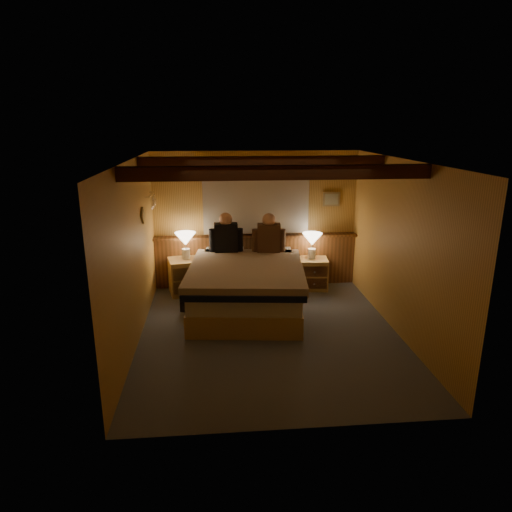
{
  "coord_description": "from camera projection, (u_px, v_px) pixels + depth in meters",
  "views": [
    {
      "loc": [
        -0.73,
        -5.83,
        2.86
      ],
      "look_at": [
        -0.15,
        0.4,
        1.03
      ],
      "focal_mm": 32.0,
      "sensor_mm": 36.0,
      "label": 1
    }
  ],
  "objects": [
    {
      "name": "person_left",
      "position": [
        226.0,
        236.0,
        7.68
      ],
      "size": [
        0.57,
        0.23,
        0.7
      ],
      "rotation": [
        0.0,
        0.0,
        -0.0
      ],
      "color": "black",
      "rests_on": "bed"
    },
    {
      "name": "wall_front",
      "position": [
        298.0,
        315.0,
        4.09
      ],
      "size": [
        3.6,
        0.0,
        3.6
      ],
      "primitive_type": "plane",
      "rotation": [
        -1.57,
        0.0,
        0.0
      ],
      "color": "gold",
      "rests_on": "floor"
    },
    {
      "name": "wall_right",
      "position": [
        400.0,
        248.0,
        6.26
      ],
      "size": [
        0.0,
        4.2,
        4.2
      ],
      "primitive_type": "plane",
      "rotation": [
        1.57,
        0.0,
        -1.57
      ],
      "color": "gold",
      "rests_on": "floor"
    },
    {
      "name": "floor",
      "position": [
        269.0,
        333.0,
        6.44
      ],
      "size": [
        4.2,
        4.2,
        0.0
      ],
      "primitive_type": "plane",
      "color": "#535962",
      "rests_on": "ground"
    },
    {
      "name": "wainscot",
      "position": [
        256.0,
        259.0,
        8.24
      ],
      "size": [
        3.6,
        0.23,
        0.94
      ],
      "color": "brown",
      "rests_on": "wall_back"
    },
    {
      "name": "person_right",
      "position": [
        269.0,
        236.0,
        7.67
      ],
      "size": [
        0.56,
        0.26,
        0.69
      ],
      "rotation": [
        0.0,
        0.0,
        -0.1
      ],
      "color": "#4B301E",
      "rests_on": "bed"
    },
    {
      "name": "lamp_left",
      "position": [
        185.0,
        240.0,
        7.74
      ],
      "size": [
        0.36,
        0.36,
        0.46
      ],
      "color": "white",
      "rests_on": "nightstand_left"
    },
    {
      "name": "nightstand_left",
      "position": [
        186.0,
        276.0,
        7.89
      ],
      "size": [
        0.65,
        0.6,
        0.61
      ],
      "rotation": [
        0.0,
        0.0,
        0.21
      ],
      "color": "tan",
      "rests_on": "floor"
    },
    {
      "name": "framed_print",
      "position": [
        331.0,
        199.0,
        8.1
      ],
      "size": [
        0.3,
        0.04,
        0.25
      ],
      "color": "#A38951",
      "rests_on": "wall_back"
    },
    {
      "name": "lamp_right",
      "position": [
        312.0,
        241.0,
        7.99
      ],
      "size": [
        0.35,
        0.35,
        0.46
      ],
      "color": "white",
      "rests_on": "nightstand_right"
    },
    {
      "name": "curtain_window",
      "position": [
        256.0,
        202.0,
        7.95
      ],
      "size": [
        2.18,
        0.09,
        1.11
      ],
      "color": "#3F1E0F",
      "rests_on": "wall_back"
    },
    {
      "name": "ceiling_beams",
      "position": [
        269.0,
        167.0,
        5.93
      ],
      "size": [
        3.6,
        1.65,
        0.16
      ],
      "color": "#3F1E0F",
      "rests_on": "ceiling"
    },
    {
      "name": "wall_left",
      "position": [
        133.0,
        255.0,
        5.94
      ],
      "size": [
        0.0,
        4.2,
        4.2
      ],
      "primitive_type": "plane",
      "rotation": [
        1.57,
        0.0,
        1.57
      ],
      "color": "gold",
      "rests_on": "floor"
    },
    {
      "name": "coat_rail",
      "position": [
        152.0,
        200.0,
        7.32
      ],
      "size": [
        0.05,
        0.55,
        0.24
      ],
      "color": "silver",
      "rests_on": "wall_left"
    },
    {
      "name": "duffel_bag",
      "position": [
        199.0,
        299.0,
        7.23
      ],
      "size": [
        0.59,
        0.42,
        0.39
      ],
      "rotation": [
        0.0,
        0.0,
        -0.19
      ],
      "color": "black",
      "rests_on": "floor"
    },
    {
      "name": "wall_back",
      "position": [
        256.0,
        220.0,
        8.11
      ],
      "size": [
        3.6,
        0.0,
        3.6
      ],
      "primitive_type": "plane",
      "rotation": [
        1.57,
        0.0,
        0.0
      ],
      "color": "gold",
      "rests_on": "floor"
    },
    {
      "name": "bed",
      "position": [
        247.0,
        286.0,
        7.14
      ],
      "size": [
        1.93,
        2.39,
        0.76
      ],
      "rotation": [
        0.0,
        0.0,
        -0.11
      ],
      "color": "tan",
      "rests_on": "floor"
    },
    {
      "name": "ceiling",
      "position": [
        271.0,
        160.0,
        5.76
      ],
      "size": [
        4.2,
        4.2,
        0.0
      ],
      "primitive_type": "plane",
      "rotation": [
        3.14,
        0.0,
        0.0
      ],
      "color": "#E1B354",
      "rests_on": "wall_back"
    },
    {
      "name": "nightstand_right",
      "position": [
        313.0,
        274.0,
        8.12
      ],
      "size": [
        0.54,
        0.5,
        0.55
      ],
      "rotation": [
        0.0,
        0.0,
        -0.1
      ],
      "color": "tan",
      "rests_on": "floor"
    }
  ]
}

